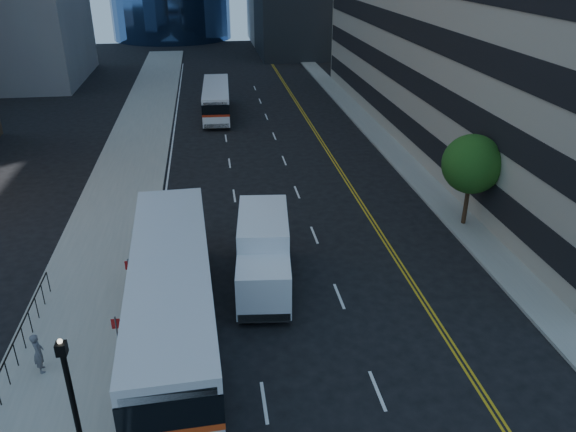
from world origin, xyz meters
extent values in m
plane|color=black|center=(0.00, 0.00, 0.00)|extent=(160.00, 160.00, 0.00)
cube|color=gray|center=(-10.50, 25.00, 0.07)|extent=(5.00, 90.00, 0.15)
cube|color=gray|center=(9.00, 25.00, 0.07)|extent=(2.00, 90.00, 0.15)
cylinder|color=#332114|center=(9.00, 8.00, 1.25)|extent=(0.24, 0.24, 2.20)
sphere|color=#1E4213|center=(9.00, 8.00, 3.65)|extent=(3.20, 3.20, 3.20)
cylinder|color=black|center=(-9.00, -6.00, 2.25)|extent=(0.16, 0.16, 4.20)
cube|color=black|center=(-9.00, -6.00, 4.53)|extent=(0.28, 0.28, 0.36)
cube|color=silver|center=(-6.60, 0.17, 1.02)|extent=(3.49, 13.75, 1.25)
cube|color=red|center=(-6.60, 0.17, 1.76)|extent=(3.51, 13.77, 0.25)
cube|color=black|center=(-6.60, 0.17, 2.39)|extent=(3.51, 13.77, 1.02)
cube|color=silver|center=(-6.60, 0.17, 3.24)|extent=(3.49, 13.75, 0.57)
cylinder|color=black|center=(-7.80, -3.97, 0.57)|extent=(0.39, 1.15, 1.14)
cylinder|color=black|center=(-5.08, -3.87, 0.57)|extent=(0.39, 1.15, 1.14)
cylinder|color=black|center=(-8.10, 3.75, 0.57)|extent=(0.39, 1.15, 1.14)
cylinder|color=black|center=(-5.39, 3.86, 0.57)|extent=(0.39, 1.15, 1.14)
cube|color=white|center=(-4.00, 33.23, 0.80)|extent=(2.67, 10.71, 0.97)
cube|color=red|center=(-4.00, 33.23, 1.37)|extent=(2.69, 10.73, 0.19)
cube|color=black|center=(-4.00, 33.23, 1.86)|extent=(2.69, 10.73, 0.80)
cube|color=white|center=(-4.00, 33.23, 2.53)|extent=(2.67, 10.71, 0.44)
cylinder|color=black|center=(-5.14, 30.08, 0.44)|extent=(0.30, 0.90, 0.89)
cylinder|color=black|center=(-3.08, 30.01, 0.44)|extent=(0.30, 0.90, 0.89)
cylinder|color=black|center=(-4.93, 36.10, 0.44)|extent=(0.30, 0.90, 0.89)
cylinder|color=black|center=(-2.87, 36.03, 0.44)|extent=(0.30, 0.90, 0.89)
cube|color=white|center=(-2.96, 1.11, 1.36)|extent=(2.45, 2.28, 1.97)
cube|color=black|center=(-3.05, 0.23, 1.73)|extent=(2.04, 0.27, 1.03)
cube|color=white|center=(-2.62, 4.38, 1.92)|extent=(2.70, 4.70, 2.44)
cube|color=black|center=(-2.73, 3.35, 0.52)|extent=(2.27, 6.32, 0.23)
cylinder|color=black|center=(-3.97, 1.03, 0.45)|extent=(0.35, 0.92, 0.90)
cylinder|color=black|center=(-1.98, 0.83, 0.45)|extent=(0.35, 0.92, 0.90)
cylinder|color=black|center=(-3.49, 5.69, 0.45)|extent=(0.35, 0.92, 0.90)
cylinder|color=black|center=(-1.50, 5.48, 0.45)|extent=(0.35, 0.92, 0.90)
imported|color=#525359|center=(-11.36, -1.40, 0.95)|extent=(0.56, 0.68, 1.60)
camera|label=1|loc=(-4.78, -18.55, 14.04)|focal=35.00mm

